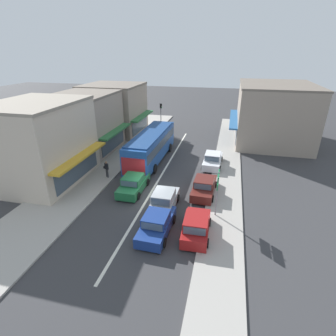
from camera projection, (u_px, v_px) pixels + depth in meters
ground_plane at (151, 193)px, 22.48m from camera, size 140.00×140.00×0.00m
lane_centre_line at (162, 174)px, 26.02m from camera, size 0.20×28.00×0.01m
sidewalk_left at (108, 159)px, 29.19m from camera, size 5.20×44.00×0.14m
kerb_right at (227, 171)px, 26.47m from camera, size 2.80×44.00×0.12m
shopfront_corner_near at (41, 143)px, 23.31m from camera, size 7.74×8.40×7.31m
shopfront_mid_block at (87, 123)px, 30.55m from camera, size 7.34×7.37×6.85m
shopfront_far_end at (115, 109)px, 37.55m from camera, size 8.51×7.75×6.92m
building_right_far at (273, 113)px, 34.11m from camera, size 9.98×11.81×7.39m
city_bus at (151, 145)px, 28.25m from camera, size 2.86×10.89×3.23m
hatchback_queue_gap_filler at (164, 200)px, 20.10m from camera, size 1.83×3.70×1.54m
sedan_adjacent_lane_trail at (133, 184)px, 22.60m from camera, size 1.91×4.21×1.47m
sedan_behind_bus_near at (157, 224)px, 17.40m from camera, size 1.98×4.24×1.47m
parked_hatchback_kerb_front at (196, 226)px, 17.11m from camera, size 1.90×3.74×1.54m
parked_sedan_kerb_second at (204, 187)px, 22.15m from camera, size 2.01×4.26×1.47m
parked_sedan_kerb_third at (213, 160)px, 27.50m from camera, size 2.00×4.25×1.47m
traffic_light_downstreet at (161, 113)px, 38.19m from camera, size 0.33×0.24×4.20m
directional_road_sign at (218, 184)px, 18.27m from camera, size 0.10×1.40×3.60m
pedestrian_with_handbag_near at (107, 168)px, 24.65m from camera, size 0.62×0.48×1.63m
pedestrian_browsing_midblock at (144, 134)px, 34.56m from camera, size 0.47×0.39×1.63m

